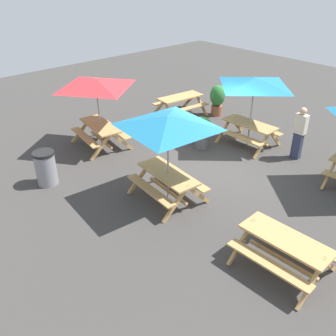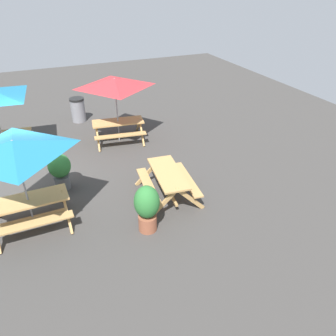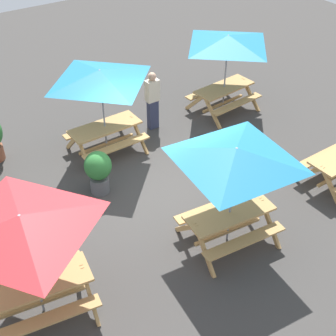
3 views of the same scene
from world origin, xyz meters
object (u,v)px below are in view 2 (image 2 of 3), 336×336
Objects in this scene: trash_bin_gray at (78,110)px; picnic_table_0 at (168,179)px; potted_plant_1 at (147,206)px; picnic_table_2 at (15,153)px; potted_plant_0 at (60,170)px; picnic_table_5 at (115,87)px.

picnic_table_0 is at bearing -78.43° from trash_bin_gray.
potted_plant_1 is (0.32, -7.43, 0.19)m from trash_bin_gray.
picnic_table_0 is at bearing -4.24° from picnic_table_2.
picnic_table_0 is 3.03m from potted_plant_0.
picnic_table_2 is 3.09m from potted_plant_1.
trash_bin_gray is 0.80× the size of potted_plant_1.
picnic_table_5 reaches higher than trash_bin_gray.
picnic_table_5 is at bearing 81.95° from potted_plant_1.
picnic_table_2 is 2.38× the size of trash_bin_gray.
potted_plant_0 is (-2.34, -2.38, -1.37)m from picnic_table_5.
picnic_table_5 is (-0.28, 3.92, 1.43)m from picnic_table_0.
trash_bin_gray is 5.01m from potted_plant_0.
trash_bin_gray reaches higher than picnic_table_0.
picnic_table_5 is (3.22, 3.74, 0.00)m from picnic_table_2.
picnic_table_2 is at bearing -123.00° from potted_plant_0.
potted_plant_0 reaches higher than trash_bin_gray.
picnic_table_0 is 3.78m from picnic_table_2.
picnic_table_0 is 0.83× the size of picnic_table_5.
potted_plant_1 is at bearing -89.76° from picnic_table_5.
picnic_table_2 reaches higher than potted_plant_1.
picnic_table_2 is 6.73m from trash_bin_gray.
potted_plant_1 is at bearing -27.71° from picnic_table_2.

